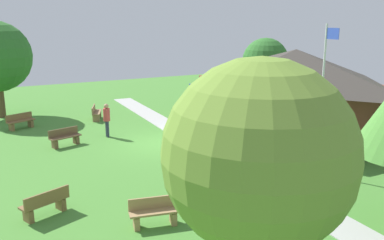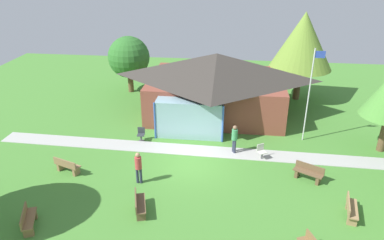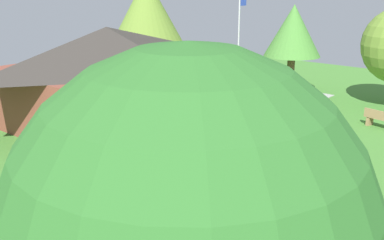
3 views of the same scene
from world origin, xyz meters
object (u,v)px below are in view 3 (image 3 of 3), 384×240
at_px(visitor_strolling_lawn, 229,163).
at_px(tree_east_hedge, 293,31).
at_px(patio_chair_lawn_spare, 251,118).
at_px(patio_chair_west, 110,157).
at_px(flagpole, 239,47).
at_px(tree_behind_pavilion_right, 147,12).
at_px(bench_lawn_far_right, 381,120).
at_px(visitor_on_path, 222,111).
at_px(tree_lawn_corner, 189,229).
at_px(pavilion, 110,72).
at_px(bench_mid_right, 311,115).
at_px(bench_mid_left, 123,227).
at_px(bench_front_center, 302,195).

relative_size(visitor_strolling_lawn, tree_east_hedge, 0.34).
bearing_deg(patio_chair_lawn_spare, patio_chair_west, -41.65).
height_order(flagpole, tree_behind_pavilion_right, tree_behind_pavilion_right).
relative_size(bench_lawn_far_right, visitor_on_path, 0.90).
distance_m(patio_chair_west, tree_lawn_corner, 11.54).
relative_size(pavilion, tree_lawn_corner, 1.75).
distance_m(visitor_strolling_lawn, tree_east_hedge, 14.46).
bearing_deg(bench_mid_right, tree_behind_pavilion_right, -65.20).
distance_m(bench_mid_left, patio_chair_lawn_spare, 10.62).
xyz_separation_m(bench_mid_left, patio_chair_west, (2.99, 4.01, 0.01)).
bearing_deg(tree_behind_pavilion_right, flagpole, -94.03).
relative_size(bench_mid_left, tree_lawn_corner, 0.27).
relative_size(bench_mid_right, bench_lawn_far_right, 0.98).
bearing_deg(pavilion, visitor_on_path, -75.21).
xyz_separation_m(tree_behind_pavilion_right, tree_east_hedge, (3.82, -8.01, -0.96)).
xyz_separation_m(bench_lawn_far_right, visitor_on_path, (-5.19, 5.13, 0.62)).
relative_size(flagpole, bench_mid_right, 3.80).
height_order(flagpole, tree_east_hedge, flagpole).
xyz_separation_m(bench_lawn_far_right, bench_front_center, (-9.31, -0.79, 0.00)).
xyz_separation_m(visitor_strolling_lawn, tree_lawn_corner, (-7.37, -4.57, 2.71)).
relative_size(pavilion, patio_chair_lawn_spare, 11.98).
relative_size(bench_mid_right, visitor_strolling_lawn, 0.87).
xyz_separation_m(bench_mid_right, patio_chair_lawn_spare, (-2.28, 1.87, 0.01)).
bearing_deg(tree_behind_pavilion_right, visitor_on_path, -117.20).
bearing_deg(bench_mid_left, patio_chair_west, 73.49).
height_order(visitor_strolling_lawn, tree_lawn_corner, tree_lawn_corner).
distance_m(flagpole, bench_front_center, 11.96).
bearing_deg(tree_east_hedge, bench_mid_left, -165.43).
relative_size(flagpole, bench_mid_left, 3.71).
distance_m(bench_mid_left, visitor_on_path, 9.32).
xyz_separation_m(flagpole, visitor_strolling_lawn, (-8.99, -5.79, -2.16)).
relative_size(patio_chair_lawn_spare, visitor_on_path, 0.49).
bearing_deg(bench_front_center, visitor_strolling_lawn, 178.63).
height_order(bench_mid_left, tree_east_hedge, tree_east_hedge).
distance_m(bench_lawn_far_right, patio_chair_west, 12.43).
bearing_deg(tree_lawn_corner, bench_lawn_far_right, 10.22).
distance_m(flagpole, patio_chair_west, 10.47).
height_order(bench_front_center, visitor_on_path, visitor_on_path).
bearing_deg(visitor_on_path, tree_behind_pavilion_right, -53.50).
height_order(bench_mid_left, tree_behind_pavilion_right, tree_behind_pavilion_right).
bearing_deg(tree_behind_pavilion_right, pavilion, -149.57).
relative_size(bench_mid_left, patio_chair_west, 1.81).
relative_size(patio_chair_lawn_spare, tree_east_hedge, 0.17).
bearing_deg(patio_chair_west, bench_front_center, 99.17).
height_order(bench_mid_left, tree_lawn_corner, tree_lawn_corner).
xyz_separation_m(bench_lawn_far_right, patio_chair_lawn_spare, (-3.64, 4.64, 0.01)).
xyz_separation_m(bench_mid_right, patio_chair_west, (-9.56, 3.17, 0.01)).
bearing_deg(bench_front_center, bench_lawn_far_right, 78.91).
height_order(bench_mid_right, tree_behind_pavilion_right, tree_behind_pavilion_right).
xyz_separation_m(flagpole, bench_mid_right, (-0.45, -4.48, -2.78)).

